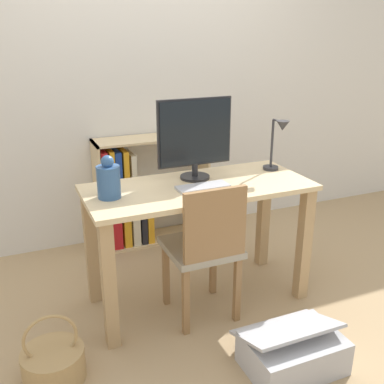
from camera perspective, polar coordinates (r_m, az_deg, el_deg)
The scene contains 11 objects.
ground_plane at distance 2.99m, azimuth 0.77°, elevation -13.24°, with size 10.00×10.00×0.00m, color tan.
wall_back at distance 3.56m, azimuth -6.60°, elevation 14.44°, with size 8.00×0.05×2.60m.
desk at distance 2.70m, azimuth 0.83°, elevation -2.35°, with size 1.34×0.59×0.77m.
monitor at distance 2.70m, azimuth 0.37°, elevation 7.20°, with size 0.47×0.18×0.49m.
keyboard at distance 2.59m, azimuth 1.41°, elevation 0.66°, with size 0.31×0.12×0.02m.
vase at distance 2.46m, azimuth -10.58°, elevation 1.55°, with size 0.13×0.13×0.24m.
desk_lamp at distance 2.89m, azimuth 10.78°, elevation 6.43°, with size 0.10×0.19×0.34m.
chair at distance 2.57m, azimuth 1.68°, elevation -6.90°, with size 0.40×0.40×0.86m.
bookshelf at distance 3.56m, azimuth -7.48°, elevation -0.72°, with size 0.89×0.28×0.86m.
basket at distance 2.46m, azimuth -17.18°, elevation -20.04°, with size 0.31×0.31×0.37m.
storage_box at distance 2.47m, azimuth 12.61°, elevation -19.06°, with size 0.49×0.39×0.26m.
Camera 1 is at (-1.01, -2.28, 1.64)m, focal length 42.00 mm.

